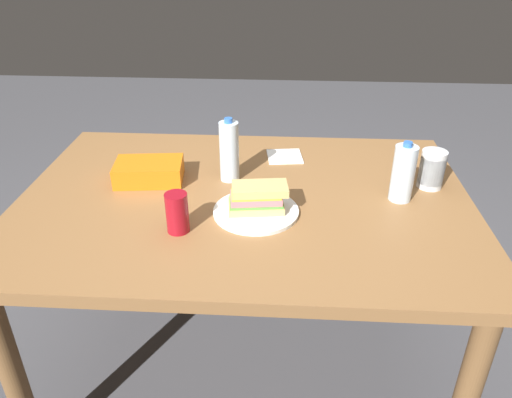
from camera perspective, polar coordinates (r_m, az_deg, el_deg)
name	(u,v)px	position (r m, az deg, el deg)	size (l,w,h in m)	color
ground_plane	(247,358)	(2.11, -1.08, -17.82)	(8.00, 8.00, 0.00)	#4C4C51
dining_table	(245,219)	(1.68, -1.29, -2.32)	(1.49, 1.05, 0.75)	olive
paper_plate	(256,211)	(1.54, 0.00, -1.42)	(0.27, 0.27, 0.01)	white
sandwich	(257,198)	(1.52, 0.14, 0.13)	(0.19, 0.12, 0.08)	#DBB26B
soda_can_red	(177,213)	(1.45, -9.05, -1.57)	(0.07, 0.07, 0.12)	maroon
chip_bag	(149,171)	(1.76, -12.19, 3.11)	(0.23, 0.15, 0.07)	orange
water_bottle_tall	(229,151)	(1.71, -3.10, 5.51)	(0.07, 0.07, 0.23)	silver
plastic_cup_stack	(432,169)	(1.77, 19.57, 3.25)	(0.08, 0.08, 0.13)	silver
water_bottle_spare	(403,173)	(1.65, 16.56, 2.86)	(0.07, 0.07, 0.20)	silver
paper_napkin	(285,156)	(1.92, 3.31, 4.91)	(0.13, 0.13, 0.01)	white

